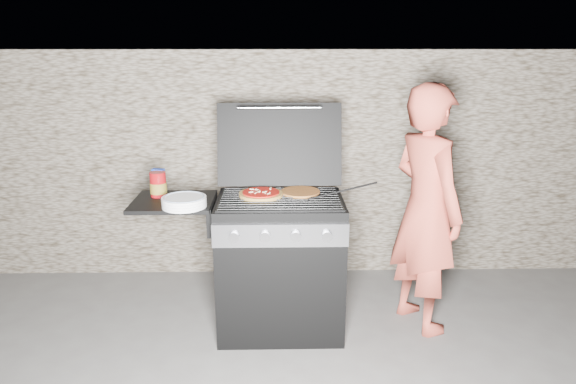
{
  "coord_description": "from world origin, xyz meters",
  "views": [
    {
      "loc": [
        -0.02,
        -3.08,
        1.86
      ],
      "look_at": [
        0.05,
        0.0,
        0.95
      ],
      "focal_mm": 32.0,
      "sensor_mm": 36.0,
      "label": 1
    }
  ],
  "objects_px": {
    "gas_grill": "(242,265)",
    "pizza_topped": "(261,193)",
    "person": "(426,210)",
    "sauce_jar": "(158,184)"
  },
  "relations": [
    {
      "from": "person",
      "to": "pizza_topped",
      "type": "bearing_deg",
      "value": 66.45
    },
    {
      "from": "pizza_topped",
      "to": "person",
      "type": "bearing_deg",
      "value": -0.31
    },
    {
      "from": "gas_grill",
      "to": "pizza_topped",
      "type": "xyz_separation_m",
      "value": [
        0.13,
        0.05,
        0.47
      ]
    },
    {
      "from": "gas_grill",
      "to": "sauce_jar",
      "type": "height_order",
      "value": "sauce_jar"
    },
    {
      "from": "pizza_topped",
      "to": "person",
      "type": "height_order",
      "value": "person"
    },
    {
      "from": "gas_grill",
      "to": "sauce_jar",
      "type": "relative_size",
      "value": 8.42
    },
    {
      "from": "gas_grill",
      "to": "person",
      "type": "distance_m",
      "value": 1.25
    },
    {
      "from": "pizza_topped",
      "to": "sauce_jar",
      "type": "xyz_separation_m",
      "value": [
        -0.66,
        0.03,
        0.06
      ]
    },
    {
      "from": "person",
      "to": "gas_grill",
      "type": "bearing_deg",
      "value": 68.91
    },
    {
      "from": "pizza_topped",
      "to": "person",
      "type": "distance_m",
      "value": 1.07
    }
  ]
}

